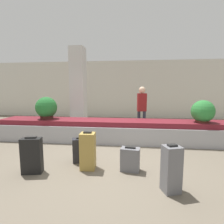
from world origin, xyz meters
TOP-DOWN VIEW (x-y plane):
  - ground_plane at (0.00, 0.00)m, footprint 18.00×18.00m
  - back_wall at (0.00, 6.25)m, footprint 18.00×0.06m
  - carousel at (0.00, 1.54)m, footprint 7.39×1.00m
  - pillar at (-1.48, 2.89)m, footprint 0.54×0.54m
  - suitcase_0 at (-0.26, -0.47)m, footprint 0.30×0.27m
  - suitcase_1 at (1.24, -1.10)m, footprint 0.32×0.31m
  - suitcase_2 at (-1.27, -0.77)m, footprint 0.40×0.26m
  - suitcase_3 at (0.59, -0.45)m, footprint 0.39×0.27m
  - suitcase_4 at (-0.50, -0.13)m, footprint 0.43×0.33m
  - potted_plant_0 at (2.63, 1.46)m, footprint 0.64×0.64m
  - potted_plant_1 at (-2.12, 1.51)m, footprint 0.67×0.67m
  - traveler_0 at (0.96, 2.64)m, footprint 0.35×0.24m

SIDE VIEW (x-z plane):
  - ground_plane at x=0.00m, z-range 0.00..0.00m
  - suitcase_3 at x=0.59m, z-range -0.01..0.48m
  - suitcase_4 at x=-0.50m, z-range -0.01..0.54m
  - carousel at x=0.00m, z-range -0.01..0.65m
  - suitcase_2 at x=-1.27m, z-range -0.01..0.71m
  - suitcase_1 at x=1.24m, z-range -0.01..0.76m
  - suitcase_0 at x=-0.26m, z-range -0.01..0.76m
  - potted_plant_0 at x=2.63m, z-range 0.64..1.29m
  - potted_plant_1 at x=-2.12m, z-range 0.65..1.36m
  - traveler_0 at x=0.96m, z-range 0.17..1.87m
  - back_wall at x=0.00m, z-range 0.00..3.20m
  - pillar at x=-1.48m, z-range 0.00..3.20m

